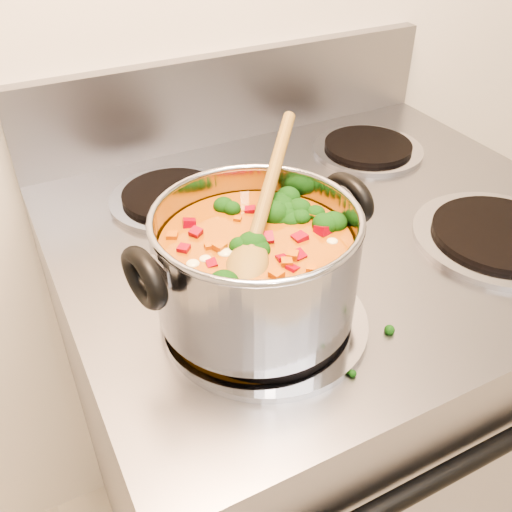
# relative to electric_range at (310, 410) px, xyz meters

# --- Properties ---
(electric_range) EXTENTS (0.79, 0.72, 1.08)m
(electric_range) POSITION_rel_electric_range_xyz_m (0.00, 0.00, 0.00)
(electric_range) COLOR gray
(electric_range) RESTS_ON ground
(stockpot) EXTENTS (0.29, 0.23, 0.14)m
(stockpot) POSITION_rel_electric_range_xyz_m (-0.19, -0.14, 0.53)
(stockpot) COLOR #9C9BA3
(stockpot) RESTS_ON electric_range
(wooden_spoon) EXTENTS (0.21, 0.24, 0.09)m
(wooden_spoon) POSITION_rel_electric_range_xyz_m (-0.18, -0.13, 0.58)
(wooden_spoon) COLOR brown
(wooden_spoon) RESTS_ON stockpot
(cooktop_crumbs) EXTENTS (0.32, 0.15, 0.01)m
(cooktop_crumbs) POSITION_rel_electric_range_xyz_m (-0.14, -0.14, 0.46)
(cooktop_crumbs) COLOR black
(cooktop_crumbs) RESTS_ON electric_range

